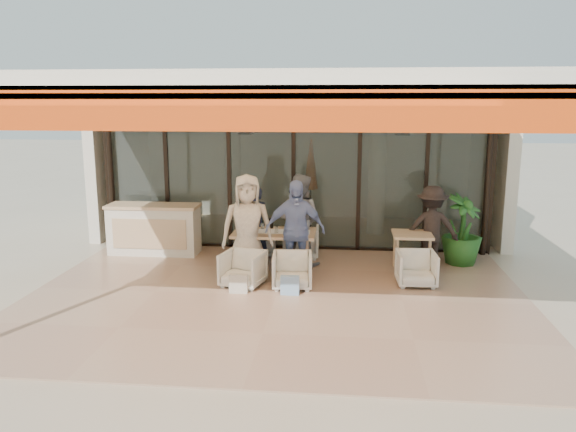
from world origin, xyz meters
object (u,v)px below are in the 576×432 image
(chair_far_left, at_px, (260,242))
(diner_navy, at_px, (256,225))
(side_chair, at_px, (416,267))
(host_counter, at_px, (154,229))
(potted_palm, at_px, (462,230))
(diner_grey, at_px, (299,220))
(chair_near_right, at_px, (292,269))
(diner_cream, at_px, (247,227))
(standing_woman, at_px, (431,228))
(chair_far_right, at_px, (301,240))
(side_table, at_px, (412,239))
(diner_periwinkle, at_px, (295,230))
(dining_table, at_px, (274,235))
(chair_near_left, at_px, (243,267))

(chair_far_left, bearing_deg, diner_navy, 75.60)
(chair_far_left, relative_size, side_chair, 0.90)
(host_counter, distance_m, potted_palm, 6.09)
(diner_grey, bearing_deg, host_counter, 13.29)
(chair_near_right, bearing_deg, diner_navy, 116.54)
(diner_cream, bearing_deg, diner_grey, 34.84)
(chair_near_right, xyz_separation_m, standing_woman, (2.46, 1.39, 0.45))
(chair_far_right, height_order, side_table, side_table)
(diner_periwinkle, bearing_deg, diner_grey, 82.20)
(dining_table, xyz_separation_m, potted_palm, (3.52, 0.75, -0.01))
(diner_grey, distance_m, standing_woman, 2.46)
(diner_cream, relative_size, side_table, 2.49)
(chair_far_left, xyz_separation_m, chair_far_right, (0.84, 0.00, 0.06))
(host_counter, bearing_deg, chair_far_left, 2.03)
(diner_cream, height_order, potted_palm, diner_cream)
(diner_grey, relative_size, side_table, 2.35)
(chair_far_left, relative_size, chair_far_right, 0.83)
(dining_table, distance_m, chair_far_right, 1.09)
(chair_far_right, relative_size, side_table, 0.95)
(chair_far_left, bearing_deg, dining_table, 99.17)
(diner_grey, distance_m, potted_palm, 3.11)
(chair_near_right, xyz_separation_m, side_chair, (2.08, 0.33, -0.00))
(dining_table, bearing_deg, side_chair, -13.93)
(diner_periwinkle, xyz_separation_m, standing_woman, (2.46, 0.89, -0.10))
(side_chair, bearing_deg, chair_far_right, 140.59)
(diner_cream, distance_m, diner_periwinkle, 0.84)
(chair_far_right, height_order, diner_grey, diner_grey)
(chair_far_right, height_order, diner_cream, diner_cream)
(chair_far_left, distance_m, chair_near_right, 2.08)
(diner_navy, relative_size, diner_cream, 0.82)
(chair_far_right, relative_size, diner_periwinkle, 0.40)
(dining_table, distance_m, side_chair, 2.61)
(chair_near_left, xyz_separation_m, side_table, (2.92, 1.08, 0.30))
(chair_near_left, height_order, standing_woman, standing_woman)
(chair_far_left, xyz_separation_m, side_table, (2.92, -0.82, 0.34))
(chair_near_right, xyz_separation_m, diner_grey, (-0.00, 1.40, 0.54))
(chair_far_left, distance_m, diner_navy, 0.68)
(host_counter, bearing_deg, diner_navy, -11.09)
(diner_navy, bearing_deg, side_table, 176.32)
(side_table, bearing_deg, diner_grey, 171.36)
(chair_near_left, bearing_deg, chair_near_right, 13.70)
(chair_near_left, bearing_deg, host_counter, 153.54)
(chair_far_right, height_order, standing_woman, standing_woman)
(dining_table, distance_m, diner_navy, 0.61)
(chair_far_right, bearing_deg, chair_far_left, -2.01)
(side_chair, bearing_deg, host_counter, 161.21)
(dining_table, xyz_separation_m, diner_cream, (-0.41, -0.46, 0.24))
(chair_near_right, bearing_deg, diner_periwinkle, 85.57)
(side_table, distance_m, potted_palm, 1.18)
(chair_near_left, height_order, diner_cream, diner_cream)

